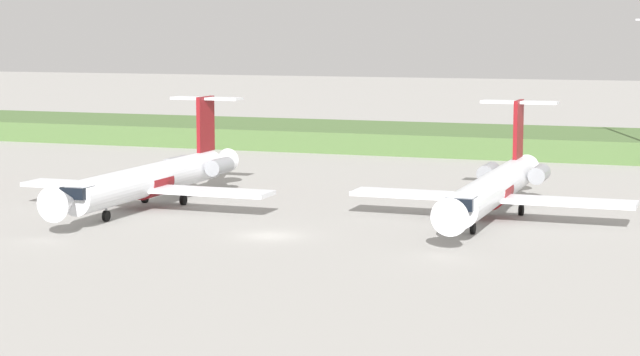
% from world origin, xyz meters
% --- Properties ---
extents(ground_plane, '(500.00, 500.00, 0.00)m').
position_xyz_m(ground_plane, '(0.00, 30.00, 0.00)').
color(ground_plane, '#9E9B96').
extents(grass_berm, '(320.00, 20.00, 2.65)m').
position_xyz_m(grass_berm, '(0.00, 64.59, 1.32)').
color(grass_berm, '#4C6B38').
rests_on(grass_berm, ground).
extents(regional_jet_second, '(22.81, 31.00, 9.00)m').
position_xyz_m(regional_jet_second, '(-14.74, 9.49, 2.54)').
color(regional_jet_second, silver).
rests_on(regional_jet_second, ground).
extents(regional_jet_third, '(22.81, 31.00, 9.00)m').
position_xyz_m(regional_jet_third, '(14.04, 13.94, 2.54)').
color(regional_jet_third, silver).
rests_on(regional_jet_third, ground).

